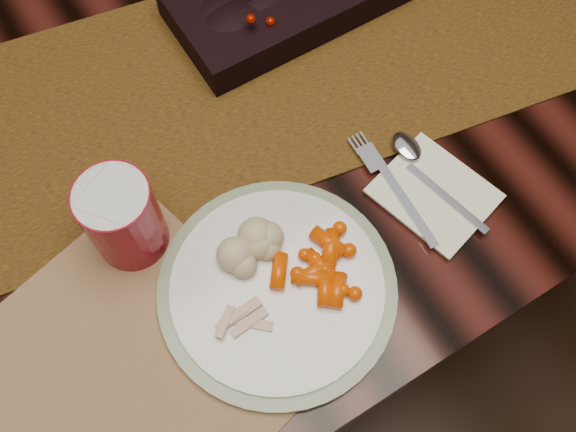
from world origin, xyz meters
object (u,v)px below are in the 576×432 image
red_cup (123,218)px  placemat_main (83,414)px  dinner_plate (277,289)px  turkey_shreds (238,320)px  dining_table (217,201)px  baby_carrots (317,270)px  mashed_potatoes (249,239)px  napkin (434,194)px

red_cup → placemat_main: bearing=-131.5°
dinner_plate → turkey_shreds: bearing=-168.5°
turkey_shreds → red_cup: (-0.06, 0.17, 0.04)m
dinner_plate → dining_table: bearing=80.6°
dining_table → red_cup: red_cup is taller
baby_carrots → turkey_shreds: size_ratio=1.71×
dinner_plate → turkey_shreds: turkey_shreds is taller
mashed_potatoes → red_cup: bearing=141.8°
dinner_plate → napkin: (0.24, 0.00, -0.01)m
turkey_shreds → napkin: 0.30m
dining_table → placemat_main: 0.60m
placemat_main → red_cup: 0.23m
red_cup → turkey_shreds: bearing=-71.0°
mashed_potatoes → napkin: (0.24, -0.06, -0.04)m
dining_table → mashed_potatoes: (-0.06, -0.26, 0.42)m
red_cup → dining_table: bearing=45.0°
dinner_plate → red_cup: red_cup is taller
dining_table → dinner_plate: size_ratio=6.19×
turkey_shreds → napkin: (0.30, 0.02, -0.02)m
turkey_shreds → red_cup: red_cup is taller
napkin → red_cup: bearing=142.4°
turkey_shreds → baby_carrots: bearing=1.4°
baby_carrots → mashed_potatoes: (-0.05, 0.07, 0.01)m
placemat_main → dinner_plate: size_ratio=1.62×
baby_carrots → turkey_shreds: baby_carrots is taller
mashed_potatoes → napkin: bearing=-13.3°
baby_carrots → mashed_potatoes: mashed_potatoes is taller
dining_table → baby_carrots: (-0.00, -0.34, 0.40)m
dinner_plate → mashed_potatoes: size_ratio=3.51×
dinner_plate → napkin: size_ratio=2.06×
placemat_main → mashed_potatoes: size_ratio=5.70×
turkey_shreds → mashed_potatoes: bearing=51.6°
mashed_potatoes → napkin: mashed_potatoes is taller
dining_table → baby_carrots: baby_carrots is taller
mashed_potatoes → dining_table: bearing=78.0°
dinner_plate → red_cup: (-0.12, 0.15, 0.05)m
red_cup → napkin: bearing=-22.5°
dining_table → turkey_shreds: size_ratio=28.92×
baby_carrots → placemat_main: bearing=179.7°
mashed_potatoes → red_cup: size_ratio=0.67×
dining_table → red_cup: (-0.17, -0.17, 0.44)m
baby_carrots → napkin: bearing=4.3°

